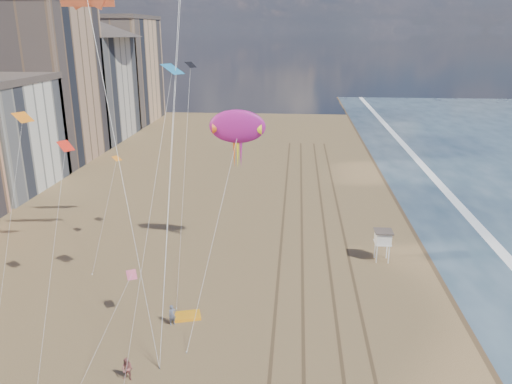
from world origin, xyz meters
TOP-DOWN VIEW (x-y plane):
  - wet_sand at (19.00, 40.00)m, footprint 260.00×260.00m
  - foam at (23.20, 40.00)m, footprint 260.00×260.00m
  - tracks at (2.55, 30.00)m, footprint 7.68×120.00m
  - buildings at (-45.73, 65.59)m, footprint 34.72×131.35m
  - lifeguard_stand at (9.58, 32.72)m, footprint 1.88×1.88m
  - grounded_kite at (-8.67, 20.11)m, footprint 2.57×2.01m
  - show_kite at (-5.72, 32.97)m, footprint 5.07×9.47m
  - kite_flyer_a at (-9.63, 18.94)m, footprint 0.78×0.74m
  - kite_flyer_b at (-11.09, 11.91)m, footprint 0.92×0.76m
  - small_kites at (-15.84, 23.96)m, footprint 16.37×14.86m

SIDE VIEW (x-z plane):
  - wet_sand at x=19.00m, z-range 0.00..0.00m
  - foam at x=23.20m, z-range 0.00..0.00m
  - tracks at x=2.55m, z-range 0.00..0.01m
  - grounded_kite at x=-8.67m, z-range 0.00..0.26m
  - kite_flyer_b at x=-11.09m, z-range 0.00..1.72m
  - kite_flyer_a at x=-9.63m, z-range 0.00..1.79m
  - lifeguard_stand at x=9.58m, z-range 0.92..4.32m
  - buildings at x=-45.73m, z-range -0.95..28.05m
  - show_kite at x=-5.72m, z-range 3.02..25.12m
  - small_kites at x=-15.84m, z-range 7.02..24.17m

